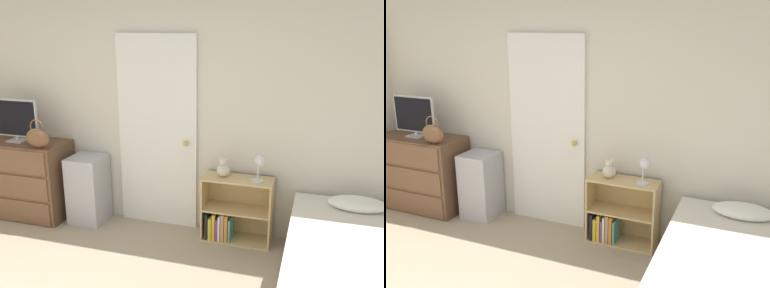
# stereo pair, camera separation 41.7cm
# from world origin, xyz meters

# --- Properties ---
(wall_back) EXTENTS (10.00, 0.06, 2.55)m
(wall_back) POSITION_xyz_m (0.00, 2.29, 1.27)
(wall_back) COLOR beige
(wall_back) RESTS_ON ground_plane
(door_closed) EXTENTS (0.87, 0.09, 2.05)m
(door_closed) POSITION_xyz_m (-0.15, 2.23, 1.02)
(door_closed) COLOR white
(door_closed) RESTS_ON ground_plane
(dresser) EXTENTS (1.01, 0.51, 0.87)m
(dresser) POSITION_xyz_m (-1.68, 1.98, 0.44)
(dresser) COLOR brown
(dresser) RESTS_ON ground_plane
(tv) EXTENTS (0.56, 0.16, 0.47)m
(tv) POSITION_xyz_m (-1.73, 1.98, 1.12)
(tv) COLOR #B7B7BC
(tv) RESTS_ON dresser
(handbag) EXTENTS (0.28, 0.11, 0.31)m
(handbag) POSITION_xyz_m (-1.34, 1.82, 0.99)
(handbag) COLOR brown
(handbag) RESTS_ON dresser
(storage_bin) EXTENTS (0.37, 0.38, 0.74)m
(storage_bin) POSITION_xyz_m (-0.91, 2.05, 0.37)
(storage_bin) COLOR #ADADB7
(storage_bin) RESTS_ON ground_plane
(bookshelf) EXTENTS (0.70, 0.30, 0.67)m
(bookshelf) POSITION_xyz_m (0.69, 2.09, 0.27)
(bookshelf) COLOR tan
(bookshelf) RESTS_ON ground_plane
(teddy_bear) EXTENTS (0.13, 0.13, 0.20)m
(teddy_bear) POSITION_xyz_m (0.60, 2.09, 0.76)
(teddy_bear) COLOR beige
(teddy_bear) RESTS_ON bookshelf
(desk_lamp) EXTENTS (0.14, 0.13, 0.27)m
(desk_lamp) POSITION_xyz_m (0.97, 2.04, 0.86)
(desk_lamp) COLOR silver
(desk_lamp) RESTS_ON bookshelf
(bed) EXTENTS (1.14, 1.89, 0.65)m
(bed) POSITION_xyz_m (1.86, 1.30, 0.27)
(bed) COLOR brown
(bed) RESTS_ON ground_plane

